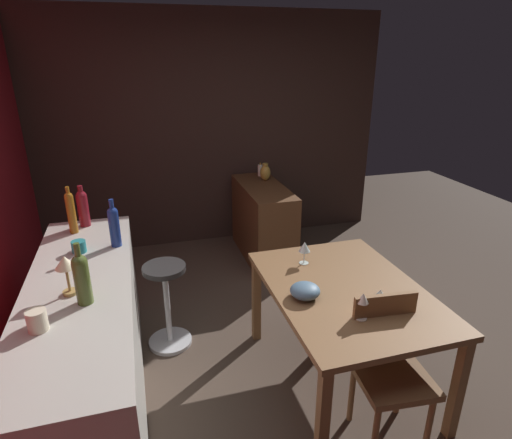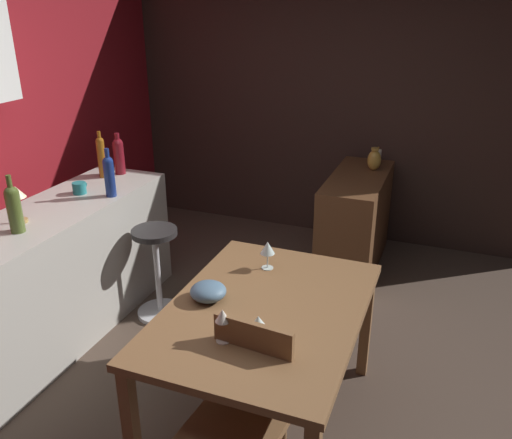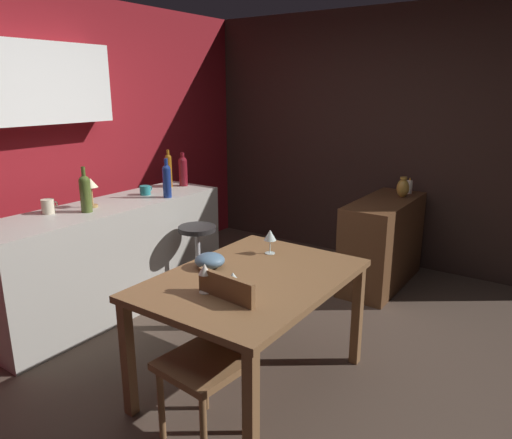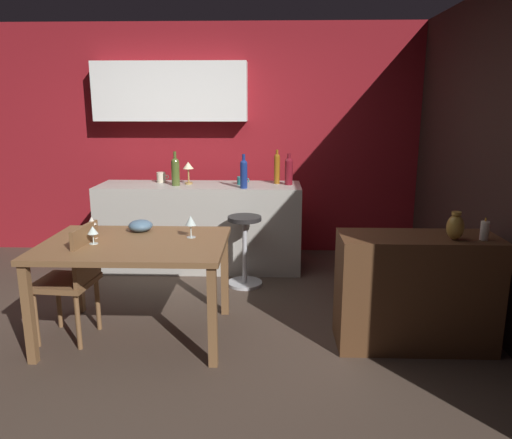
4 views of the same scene
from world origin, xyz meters
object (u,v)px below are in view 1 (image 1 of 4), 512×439
Objects in this scene: chair_near_window at (388,364)px; bar_stool at (167,303)px; wine_glass_left at (363,299)px; cup_cream at (37,320)px; cup_teal at (79,246)px; dining_table at (345,299)px; wine_glass_center at (305,247)px; wine_glass_right at (380,295)px; counter_lamp at (66,267)px; sideboard_cabinet at (263,222)px; wine_bottle_ruby at (83,207)px; vase_brass at (265,173)px; wine_bottle_olive at (82,277)px; fruit_bowl at (305,291)px; wine_bottle_cobalt at (114,225)px; pillar_candle_tall at (260,170)px; wine_bottle_amber at (71,211)px.

chair_near_window is 1.66m from bar_stool.
chair_near_window is at bearing -130.64° from wine_glass_left.
cup_teal is (0.87, -0.11, -0.01)m from cup_cream.
wine_glass_center reaches higher than dining_table.
dining_table is at bearing 13.61° from wine_glass_right.
counter_lamp is at bearing 85.52° from dining_table.
wine_bottle_ruby is (-0.86, 1.71, 0.65)m from sideboard_cabinet.
sideboard_cabinet is at bearing 157.60° from vase_brass.
wine_bottle_olive is (0.01, 1.55, 0.40)m from dining_table.
cup_cream is at bearing 95.95° from fruit_bowl.
chair_near_window is at bearing 179.70° from sideboard_cabinet.
wine_bottle_cobalt reaches higher than vase_brass.
bar_stool is at bearing 140.04° from vase_brass.
cup_teal is 2.51m from pillar_candle_tall.
wine_bottle_ruby is 2.20m from pillar_candle_tall.
wine_bottle_cobalt is at bearing 75.68° from wine_glass_center.
wine_bottle_cobalt reaches higher than cup_cream.
pillar_candle_tall reaches higher than wine_glass_right.
vase_brass is at bearing -38.28° from cup_cream.
cup_teal is at bearing 134.20° from pillar_candle_tall.
wine_glass_right is (0.06, -0.15, -0.03)m from wine_glass_left.
wine_glass_left is at bearing 111.66° from wine_glass_right.
wine_bottle_ruby is at bearing 51.63° from bar_stool.
wine_glass_left is 1.64m from counter_lamp.
wine_bottle_amber is 1.53× the size of counter_lamp.
pillar_candle_tall is 0.20m from vase_brass.
sideboard_cabinet is 2.24m from cup_teal.
cup_cream is at bearing 140.49° from sideboard_cabinet.
pillar_candle_tall is at bearing -35.24° from wine_bottle_olive.
wine_bottle_cobalt is 1.76× the size of vase_brass.
dining_table is at bearing 178.04° from sideboard_cabinet.
wine_bottle_ruby is (1.44, 1.70, 0.22)m from wine_glass_right.
wine_bottle_cobalt reaches higher than fruit_bowl.
wine_glass_left is 1.53m from wine_bottle_olive.
wine_bottle_amber is at bearing 52.51° from fruit_bowl.
bar_stool is 1.10m from wine_bottle_olive.
wine_bottle_amber is 2.77× the size of cup_teal.
wine_glass_left is at bearing 49.36° from chair_near_window.
counter_lamp reaches higher than wine_glass_right.
wine_bottle_amber reaches higher than cup_cream.
pillar_candle_tall is at bearing -37.99° from counter_lamp.
pillar_candle_tall is (2.30, -1.80, -0.19)m from counter_lamp.
wine_bottle_olive is at bearing -45.85° from cup_cream.
vase_brass is at bearing -2.02° from wine_glass_right.
wine_bottle_amber is at bearing 67.45° from wine_glass_center.
wine_glass_left is 2.17m from wine_bottle_ruby.
wine_glass_right is at bearing -3.34° from chair_near_window.
wine_bottle_ruby reaches higher than chair_near_window.
pillar_candle_tall reaches higher than fruit_bowl.
wine_glass_left is at bearing -130.31° from wine_bottle_amber.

